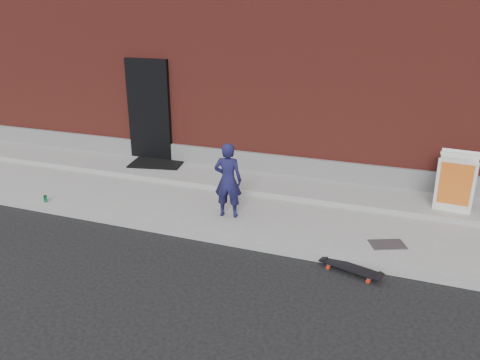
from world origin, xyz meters
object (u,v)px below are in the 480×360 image
at_px(child, 228,180).
at_px(pizza_sign, 456,182).
at_px(soda_can, 45,199).
at_px(skateboard, 351,268).

distance_m(child, pizza_sign, 3.87).
xyz_separation_m(child, soda_can, (-3.41, -0.63, -0.59)).
bearing_deg(skateboard, child, 157.78).
bearing_deg(soda_can, child, 10.40).
bearing_deg(pizza_sign, child, -158.99).
xyz_separation_m(pizza_sign, soda_can, (-7.02, -2.01, -0.54)).
distance_m(child, skateboard, 2.52).
bearing_deg(child, skateboard, 148.70).
bearing_deg(skateboard, pizza_sign, 59.15).
height_order(child, soda_can, child).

